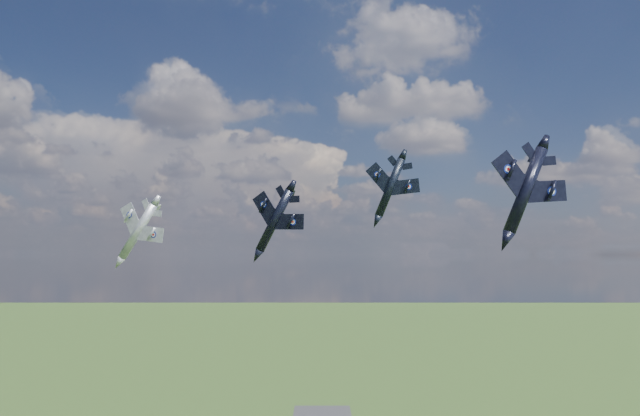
{
  "coord_description": "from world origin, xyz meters",
  "views": [
    {
      "loc": [
        -1.64,
        -73.63,
        76.71
      ],
      "look_at": [
        -1.49,
        13.37,
        83.25
      ],
      "focal_mm": 35.0,
      "sensor_mm": 36.0,
      "label": 1
    }
  ],
  "objects_px": {
    "jet_right_navy": "(526,190)",
    "jet_left_silver": "(138,231)",
    "jet_lead_navy": "(275,220)",
    "jet_high_navy": "(390,187)"
  },
  "relations": [
    {
      "from": "jet_right_navy",
      "to": "jet_high_navy",
      "type": "xyz_separation_m",
      "value": [
        -10.67,
        32.64,
        3.88
      ]
    },
    {
      "from": "jet_right_navy",
      "to": "jet_left_silver",
      "type": "relative_size",
      "value": 1.08
    },
    {
      "from": "jet_left_silver",
      "to": "jet_high_navy",
      "type": "bearing_deg",
      "value": 32.57
    },
    {
      "from": "jet_lead_navy",
      "to": "jet_right_navy",
      "type": "relative_size",
      "value": 1.02
    },
    {
      "from": "jet_high_navy",
      "to": "jet_right_navy",
      "type": "bearing_deg",
      "value": -59.12
    },
    {
      "from": "jet_right_navy",
      "to": "jet_left_silver",
      "type": "height_order",
      "value": "jet_right_navy"
    },
    {
      "from": "jet_high_navy",
      "to": "jet_lead_navy",
      "type": "bearing_deg",
      "value": -151.7
    },
    {
      "from": "jet_left_silver",
      "to": "jet_lead_navy",
      "type": "bearing_deg",
      "value": 30.3
    },
    {
      "from": "jet_lead_navy",
      "to": "jet_left_silver",
      "type": "distance_m",
      "value": 19.91
    },
    {
      "from": "jet_high_navy",
      "to": "jet_left_silver",
      "type": "bearing_deg",
      "value": -154.11
    }
  ]
}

